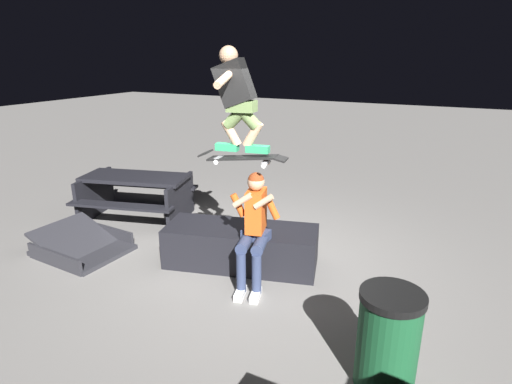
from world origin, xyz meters
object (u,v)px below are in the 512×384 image
(skateboard, at_px, (242,158))
(skater_airborne, at_px, (237,95))
(person_sitting_on_ledge, at_px, (254,224))
(trash_bin, at_px, (388,340))
(picnic_table_back, at_px, (136,190))
(kicker_ramp, at_px, (83,247))
(ledge_box_main, at_px, (241,246))

(skateboard, bearing_deg, skater_airborne, 8.51)
(person_sitting_on_ledge, height_order, skateboard, skateboard)
(person_sitting_on_ledge, distance_m, trash_bin, 1.99)
(person_sitting_on_ledge, distance_m, skater_airborne, 1.47)
(person_sitting_on_ledge, relative_size, skateboard, 1.31)
(skater_airborne, relative_size, picnic_table_back, 0.56)
(skateboard, relative_size, picnic_table_back, 0.52)
(picnic_table_back, bearing_deg, skateboard, 158.63)
(kicker_ramp, distance_m, picnic_table_back, 1.41)
(person_sitting_on_ledge, bearing_deg, skateboard, -6.71)
(skater_airborne, xyz_separation_m, picnic_table_back, (2.47, -1.00, -1.72))
(skateboard, relative_size, kicker_ramp, 0.85)
(ledge_box_main, distance_m, picnic_table_back, 2.43)
(skateboard, xyz_separation_m, picnic_table_back, (2.52, -0.99, -1.04))
(ledge_box_main, xyz_separation_m, kicker_ramp, (2.16, 0.66, -0.19))
(ledge_box_main, height_order, person_sitting_on_ledge, person_sitting_on_ledge)
(ledge_box_main, xyz_separation_m, skater_airborne, (-0.14, 0.32, 1.96))
(skater_airborne, bearing_deg, skateboard, -171.49)
(skater_airborne, distance_m, picnic_table_back, 3.17)
(picnic_table_back, bearing_deg, person_sitting_on_ledge, 159.42)
(skater_airborne, height_order, kicker_ramp, skater_airborne)
(ledge_box_main, xyz_separation_m, picnic_table_back, (2.33, -0.67, 0.24))
(person_sitting_on_ledge, height_order, trash_bin, person_sitting_on_ledge)
(trash_bin, bearing_deg, ledge_box_main, -32.88)
(skateboard, xyz_separation_m, kicker_ramp, (2.36, 0.34, -1.46))
(kicker_ramp, height_order, picnic_table_back, picnic_table_back)
(skater_airborne, distance_m, kicker_ramp, 3.17)
(picnic_table_back, bearing_deg, trash_bin, 155.46)
(picnic_table_back, relative_size, trash_bin, 2.28)
(kicker_ramp, bearing_deg, person_sitting_on_ledge, -172.64)
(person_sitting_on_ledge, bearing_deg, skater_airborne, -2.69)
(skateboard, xyz_separation_m, skater_airborne, (0.06, 0.01, 0.69))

